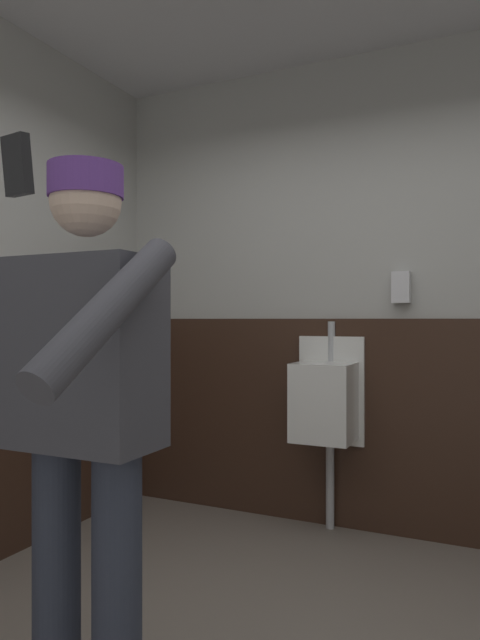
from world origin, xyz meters
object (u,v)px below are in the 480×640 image
object	(u,v)px
person	(84,410)
soap_dispenser	(401,287)
cell_phone	(17,165)
urinal_solo	(326,401)

from	to	relation	value
person	soap_dispenser	world-z (taller)	person
person	cell_phone	world-z (taller)	person
person	soap_dispenser	bearing A→B (deg)	74.49
urinal_solo	cell_phone	distance (m)	2.54
urinal_solo	soap_dispenser	xyz separation A→B (m)	(0.41, 0.12, 0.66)
person	soap_dispenser	distance (m)	2.16
urinal_solo	person	size ratio (longest dim) A/B	0.73
person	soap_dispenser	size ratio (longest dim) A/B	9.42
cell_phone	urinal_solo	bearing A→B (deg)	100.69
urinal_solo	soap_dispenser	size ratio (longest dim) A/B	6.89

